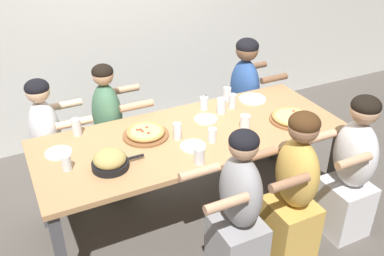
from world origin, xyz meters
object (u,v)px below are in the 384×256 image
Objects in this scene: drinking_glass_b at (245,123)px; drinking_glass_d at (232,101)px; empty_plate_a at (59,153)px; empty_plate_b at (252,99)px; diner_far_right at (244,101)px; diner_far_left at (49,150)px; pizza_board_main at (146,133)px; diner_near_right at (351,173)px; drinking_glass_h at (66,163)px; empty_plate_c at (206,119)px; diner_far_midleft at (110,135)px; drinking_glass_i at (77,128)px; drinking_glass_e at (177,131)px; drinking_glass_g at (212,136)px; drinking_glass_a at (199,156)px; drinking_glass_c at (221,107)px; drinking_glass_f at (227,95)px; diner_near_center at (238,214)px; cocktail_glass_blue at (204,104)px; diner_near_midright at (294,193)px; skillet_bowl at (110,161)px; pizza_board_second at (292,118)px; empty_plate_d at (193,146)px.

drinking_glass_d is (0.09, 0.34, 0.02)m from drinking_glass_b.
empty_plate_a is 1.68m from empty_plate_b.
diner_far_right reaches higher than diner_far_left.
pizza_board_main is 1.55m from diner_near_right.
empty_plate_b is 2.18× the size of drinking_glass_h.
pizza_board_main is 1.85× the size of empty_plate_c.
diner_far_right is at bearing 3.25° from diner_near_right.
diner_far_midleft is (-0.94, 0.44, -0.31)m from drinking_glass_d.
drinking_glass_i is 1.72m from diner_far_right.
drinking_glass_d and drinking_glass_e have the same top height.
diner_far_right reaches higher than drinking_glass_g.
drinking_glass_a is 0.10× the size of diner_far_midleft.
drinking_glass_e is at bearing -156.52° from drinking_glass_c.
empty_plate_a is 1.93m from diner_far_right.
drinking_glass_f is (0.65, 0.75, -0.00)m from drinking_glass_a.
drinking_glass_i is (-1.29, -0.01, 0.01)m from drinking_glass_f.
drinking_glass_c is 0.99m from diner_near_center.
drinking_glass_c is 0.13m from drinking_glass_d.
empty_plate_a is 2.12m from diner_near_right.
pizza_board_main is 0.53m from drinking_glass_a.
drinking_glass_c reaches higher than drinking_glass_b.
drinking_glass_e is 0.26m from drinking_glass_g.
cocktail_glass_blue is at bearing 60.31° from drinking_glass_a.
diner_near_right is at bearing -23.62° from empty_plate_a.
drinking_glass_c is (-0.04, 0.30, 0.01)m from drinking_glass_b.
empty_plate_a is at bearing 59.05° from diner_near_midright.
drinking_glass_f is (0.16, 0.18, -0.01)m from drinking_glass_c.
diner_far_right is (1.84, 0.73, -0.27)m from drinking_glass_h.
empty_plate_b is 1.95× the size of drinking_glass_a.
empty_plate_b is at bearing 4.38° from empty_plate_a.
empty_plate_a is 0.16× the size of diner_near_midright.
pizza_board_main is 1.37m from diner_far_right.
diner_near_right is at bearing -54.49° from cocktail_glass_blue.
empty_plate_b is 1.24m from diner_near_center.
empty_plate_c is 0.33m from drinking_glass_b.
diner_near_midright is 1.96m from diner_far_left.
empty_plate_a is at bearing 179.21° from empty_plate_c.
skillet_bowl is at bearing -49.61° from empty_plate_a.
diner_near_center is 1.01× the size of diner_far_left.
drinking_glass_i reaches higher than drinking_glass_b.
drinking_glass_i is (0.18, 0.20, 0.05)m from empty_plate_a.
drinking_glass_f is at bearing 116.78° from pizza_board_second.
diner_near_right is at bearing -30.83° from drinking_glass_i.
diner_far_midleft is at bearing 149.63° from drinking_glass_c.
skillet_bowl is at bearing -160.42° from empty_plate_c.
drinking_glass_f is at bearing -51.71° from diner_far_right.
cocktail_glass_blue is 0.12× the size of diner_far_left.
diner_near_center reaches higher than empty_plate_d.
empty_plate_d is (0.88, -0.33, 0.00)m from empty_plate_a.
pizza_board_main is 1.15m from pizza_board_second.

